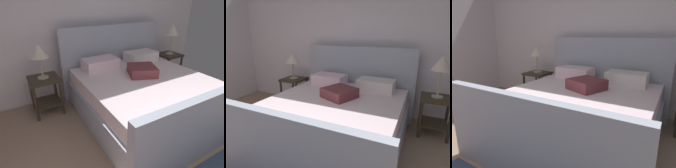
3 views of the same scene
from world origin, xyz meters
TOP-DOWN VIEW (x-y plane):
  - wall_back at (0.00, 2.90)m, footprint 5.20×0.12m
  - bed at (0.30, 1.67)m, footprint 2.01×2.15m
  - nightstand_right at (1.61, 2.42)m, footprint 0.44×0.44m
  - table_lamp_right at (1.61, 2.42)m, footprint 0.28×0.28m
  - nightstand_left at (-1.01, 2.45)m, footprint 0.44×0.44m
  - table_lamp_left at (-1.01, 2.45)m, footprint 0.27×0.27m

SIDE VIEW (x-z plane):
  - bed at x=0.30m, z-range -0.28..0.99m
  - nightstand_right at x=1.61m, z-range 0.10..0.70m
  - nightstand_left at x=-1.01m, z-range 0.10..0.70m
  - table_lamp_left at x=-1.01m, z-range 0.74..1.26m
  - table_lamp_right at x=1.61m, z-range 0.78..1.40m
  - wall_back at x=0.00m, z-range 0.00..2.74m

